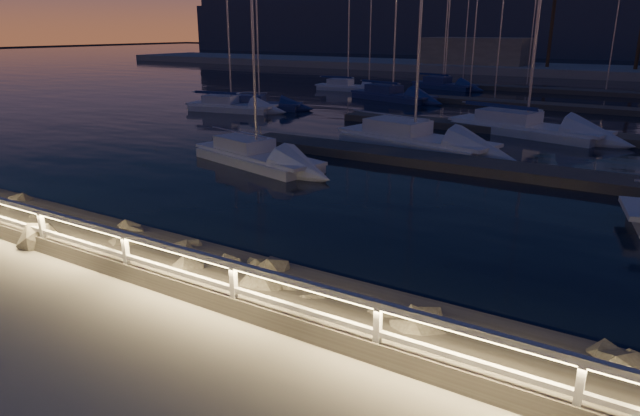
# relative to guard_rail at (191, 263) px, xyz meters

# --- Properties ---
(ground) EXTENTS (400.00, 400.00, 0.00)m
(ground) POSITION_rel_guard_rail_xyz_m (0.07, 0.00, -0.77)
(ground) COLOR gray
(ground) RESTS_ON ground
(harbor_water) EXTENTS (400.00, 440.00, 0.60)m
(harbor_water) POSITION_rel_guard_rail_xyz_m (0.07, 31.22, -1.74)
(harbor_water) COLOR black
(harbor_water) RESTS_ON ground
(guard_rail) EXTENTS (44.11, 0.12, 1.06)m
(guard_rail) POSITION_rel_guard_rail_xyz_m (0.00, 0.00, 0.00)
(guard_rail) COLOR silver
(guard_rail) RESTS_ON ground
(floating_docks) EXTENTS (22.00, 36.00, 0.40)m
(floating_docks) POSITION_rel_guard_rail_xyz_m (0.07, 32.50, -1.17)
(floating_docks) COLOR #5E554E
(floating_docks) RESTS_ON ground
(far_shore) EXTENTS (160.00, 14.00, 5.20)m
(far_shore) POSITION_rel_guard_rail_xyz_m (-0.06, 74.05, -0.48)
(far_shore) COLOR gray
(far_shore) RESTS_ON ground
(distant_hills) EXTENTS (230.00, 37.50, 18.00)m
(distant_hills) POSITION_rel_guard_rail_xyz_m (-22.06, 133.69, 3.96)
(distant_hills) COLOR #343D51
(distant_hills) RESTS_ON ground
(sailboat_a) EXTENTS (6.39, 3.99, 10.64)m
(sailboat_a) POSITION_rel_guard_rail_xyz_m (-18.93, 25.99, -0.97)
(sailboat_a) COLOR navy
(sailboat_a) RESTS_ON ground
(sailboat_b) EXTENTS (7.30, 3.70, 11.99)m
(sailboat_b) POSITION_rel_guard_rail_xyz_m (-8.09, 12.05, -0.96)
(sailboat_b) COLOR silver
(sailboat_b) RESTS_ON ground
(sailboat_e) EXTENTS (6.87, 3.21, 11.36)m
(sailboat_e) POSITION_rel_guard_rail_xyz_m (-20.11, 24.25, -0.95)
(sailboat_e) COLOR silver
(sailboat_e) RESTS_ON ground
(sailboat_f) EXTENTS (8.79, 4.21, 14.46)m
(sailboat_f) POSITION_rel_guard_rail_xyz_m (-3.75, 19.24, -0.91)
(sailboat_f) COLOR silver
(sailboat_f) RESTS_ON ground
(sailboat_g) EXTENTS (9.26, 4.76, 15.15)m
(sailboat_g) POSITION_rel_guard_rail_xyz_m (0.12, 26.04, -0.92)
(sailboat_g) COLOR silver
(sailboat_g) RESTS_ON ground
(sailboat_i) EXTENTS (6.48, 2.47, 10.85)m
(sailboat_i) POSITION_rel_guard_rail_xyz_m (-20.11, 41.27, -0.97)
(sailboat_i) COLOR silver
(sailboat_i) RESTS_ON ground
(sailboat_j) EXTENTS (8.17, 4.41, 13.42)m
(sailboat_j) POSITION_rel_guard_rail_xyz_m (-13.19, 36.68, -0.93)
(sailboat_j) COLOR navy
(sailboat_j) RESTS_ON ground
(sailboat_m) EXTENTS (7.06, 3.65, 11.66)m
(sailboat_m) POSITION_rel_guard_rail_xyz_m (-12.87, 47.98, -0.95)
(sailboat_m) COLOR navy
(sailboat_m) RESTS_ON ground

